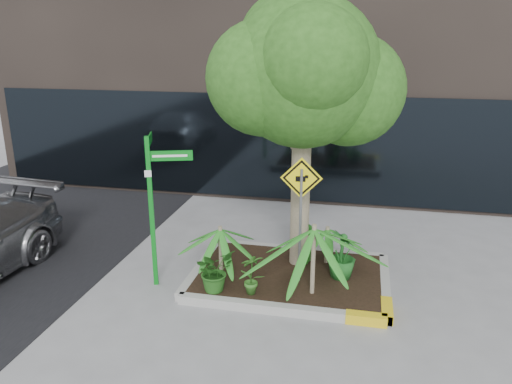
# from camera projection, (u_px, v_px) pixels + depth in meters

# --- Properties ---
(ground) EXTENTS (80.00, 80.00, 0.00)m
(ground) POSITION_uv_depth(u_px,v_px,m) (275.00, 287.00, 8.37)
(ground) COLOR gray
(ground) RESTS_ON ground
(planter) EXTENTS (3.35, 2.36, 0.15)m
(planter) POSITION_uv_depth(u_px,v_px,m) (291.00, 276.00, 8.55)
(planter) COLOR #9E9E99
(planter) RESTS_ON ground
(tree) EXTENTS (3.18, 2.82, 4.77)m
(tree) POSITION_uv_depth(u_px,v_px,m) (304.00, 72.00, 7.98)
(tree) COLOR gray
(tree) RESTS_ON ground
(palm_front) EXTENTS (1.30, 1.30, 1.45)m
(palm_front) POSITION_uv_depth(u_px,v_px,m) (314.00, 229.00, 7.57)
(palm_front) COLOR gray
(palm_front) RESTS_ON ground
(palm_left) EXTENTS (0.94, 0.94, 1.04)m
(palm_left) POSITION_uv_depth(u_px,v_px,m) (220.00, 229.00, 8.38)
(palm_left) COLOR gray
(palm_left) RESTS_ON ground
(palm_back) EXTENTS (0.77, 0.77, 0.85)m
(palm_back) POSITION_uv_depth(u_px,v_px,m) (328.00, 229.00, 8.77)
(palm_back) COLOR gray
(palm_back) RESTS_ON ground
(shrub_a) EXTENTS (0.84, 0.84, 0.68)m
(shrub_a) POSITION_uv_depth(u_px,v_px,m) (214.00, 270.00, 7.89)
(shrub_a) COLOR #1E4E16
(shrub_a) RESTS_ON planter
(shrub_b) EXTENTS (0.58, 0.58, 0.82)m
(shrub_b) POSITION_uv_depth(u_px,v_px,m) (342.00, 255.00, 8.28)
(shrub_b) COLOR #1C5E1F
(shrub_b) RESTS_ON planter
(shrub_c) EXTENTS (0.51, 0.51, 0.69)m
(shrub_c) POSITION_uv_depth(u_px,v_px,m) (252.00, 273.00, 7.78)
(shrub_c) COLOR #306B21
(shrub_c) RESTS_ON planter
(shrub_d) EXTENTS (0.57, 0.57, 0.75)m
(shrub_d) POSITION_uv_depth(u_px,v_px,m) (310.00, 241.00, 8.94)
(shrub_d) COLOR #195618
(shrub_d) RESTS_ON planter
(street_sign_post) EXTENTS (0.90, 0.73, 2.55)m
(street_sign_post) POSITION_uv_depth(u_px,v_px,m) (154.00, 195.00, 8.07)
(street_sign_post) COLOR #0B7F1B
(street_sign_post) RESTS_ON ground
(cattle_sign) EXTENTS (0.65, 0.16, 2.12)m
(cattle_sign) POSITION_uv_depth(u_px,v_px,m) (301.00, 200.00, 7.80)
(cattle_sign) COLOR slate
(cattle_sign) RESTS_ON ground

